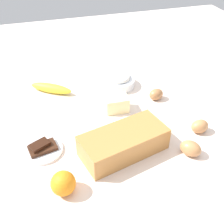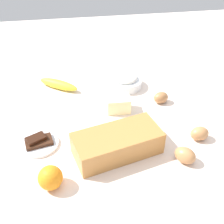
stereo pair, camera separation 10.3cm
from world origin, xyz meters
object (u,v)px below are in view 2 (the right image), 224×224
(butter_block, at_px, (119,104))
(chocolate_plate, at_px, (39,143))
(egg_loose, at_px, (185,155))
(banana, at_px, (58,84))
(egg_beside_bowl, at_px, (199,133))
(orange_fruit, at_px, (50,178))
(flour_bowl, at_px, (125,81))
(egg_near_butter, at_px, (161,98))
(loaf_pan, at_px, (117,143))

(butter_block, relative_size, chocolate_plate, 0.69)
(butter_block, relative_size, egg_loose, 1.29)
(banana, xyz_separation_m, butter_block, (-0.23, 0.21, 0.01))
(banana, height_order, egg_beside_bowl, egg_beside_bowl)
(butter_block, height_order, egg_beside_bowl, butter_block)
(orange_fruit, height_order, chocolate_plate, orange_fruit)
(flour_bowl, xyz_separation_m, egg_beside_bowl, (-0.18, 0.38, -0.00))
(banana, bearing_deg, egg_beside_bowl, 138.98)
(banana, height_order, butter_block, butter_block)
(egg_loose, relative_size, chocolate_plate, 0.54)
(butter_block, height_order, egg_near_butter, butter_block)
(loaf_pan, relative_size, egg_loose, 4.35)
(flour_bowl, relative_size, banana, 0.77)
(orange_fruit, height_order, egg_loose, orange_fruit)
(flour_bowl, height_order, banana, flour_bowl)
(loaf_pan, bearing_deg, egg_near_butter, -145.91)
(banana, bearing_deg, egg_loose, 127.53)
(banana, relative_size, chocolate_plate, 1.46)
(chocolate_plate, bearing_deg, banana, -101.31)
(banana, xyz_separation_m, chocolate_plate, (0.07, 0.36, -0.01))
(banana, height_order, chocolate_plate, banana)
(butter_block, bearing_deg, flour_bowl, -109.91)
(loaf_pan, relative_size, chocolate_plate, 2.33)
(loaf_pan, relative_size, banana, 1.59)
(flour_bowl, bearing_deg, egg_near_butter, 129.08)
(orange_fruit, height_order, egg_near_butter, orange_fruit)
(flour_bowl, relative_size, egg_near_butter, 2.35)
(banana, height_order, egg_loose, egg_loose)
(flour_bowl, relative_size, egg_loose, 2.10)
(egg_beside_bowl, xyz_separation_m, chocolate_plate, (0.55, -0.06, -0.01))
(flour_bowl, height_order, chocolate_plate, flour_bowl)
(loaf_pan, distance_m, egg_loose, 0.22)
(chocolate_plate, bearing_deg, egg_loose, 161.85)
(chocolate_plate, bearing_deg, flour_bowl, -138.55)
(chocolate_plate, bearing_deg, egg_beside_bowl, 173.81)
(egg_near_butter, bearing_deg, egg_beside_bowl, 105.26)
(egg_loose, bearing_deg, egg_near_butter, -94.18)
(egg_near_butter, relative_size, chocolate_plate, 0.48)
(loaf_pan, xyz_separation_m, egg_near_butter, (-0.23, -0.25, -0.02))
(egg_near_butter, xyz_separation_m, egg_beside_bowl, (-0.06, 0.24, 0.00))
(egg_loose, xyz_separation_m, chocolate_plate, (0.46, -0.15, -0.02))
(egg_loose, bearing_deg, loaf_pan, -20.17)
(loaf_pan, bearing_deg, egg_beside_bowl, 169.44)
(banana, bearing_deg, flour_bowl, 173.57)
(banana, distance_m, egg_near_butter, 0.45)
(loaf_pan, bearing_deg, flour_bowl, -119.07)
(butter_block, xyz_separation_m, egg_beside_bowl, (-0.25, 0.21, -0.01))
(flour_bowl, xyz_separation_m, egg_loose, (-0.10, 0.47, -0.00))
(flour_bowl, xyz_separation_m, orange_fruit, (0.32, 0.50, 0.01))
(flour_bowl, height_order, egg_loose, flour_bowl)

